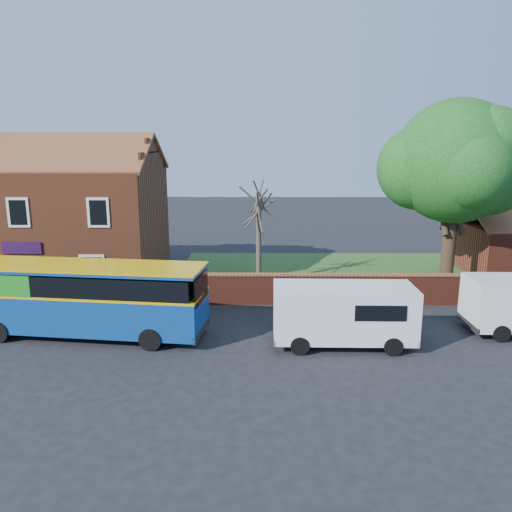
{
  "coord_description": "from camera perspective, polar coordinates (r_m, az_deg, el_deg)",
  "views": [
    {
      "loc": [
        5.03,
        -17.15,
        7.91
      ],
      "look_at": [
        4.88,
        5.0,
        2.95
      ],
      "focal_mm": 35.0,
      "sensor_mm": 36.0,
      "label": 1
    }
  ],
  "objects": [
    {
      "name": "ground",
      "position": [
        19.54,
        -14.87,
        -11.7
      ],
      "size": [
        120.0,
        120.0,
        0.0
      ],
      "primitive_type": "plane",
      "color": "black",
      "rests_on": "ground"
    },
    {
      "name": "pavement",
      "position": [
        27.03,
        -26.19,
        -5.6
      ],
      "size": [
        18.0,
        3.5,
        0.12
      ],
      "primitive_type": "cube",
      "color": "gray",
      "rests_on": "ground"
    },
    {
      "name": "grass_strip",
      "position": [
        32.16,
        14.74,
        -2.0
      ],
      "size": [
        26.0,
        12.0,
        0.04
      ],
      "primitive_type": "cube",
      "color": "#426B28",
      "rests_on": "ground"
    },
    {
      "name": "shop_building",
      "position": [
        31.4,
        -22.22,
        3.46
      ],
      "size": [
        12.3,
        8.13,
        10.5
      ],
      "color": "brown",
      "rests_on": "ground"
    },
    {
      "name": "boundary_wall",
      "position": [
        26.4,
        17.99,
        -3.6
      ],
      "size": [
        22.0,
        0.38,
        1.6
      ],
      "color": "maroon",
      "rests_on": "ground"
    },
    {
      "name": "bus",
      "position": [
        22.2,
        -19.78,
        -4.26
      ],
      "size": [
        10.32,
        3.77,
        3.07
      ],
      "rotation": [
        0.0,
        0.0,
        -0.12
      ],
      "color": "navy",
      "rests_on": "ground"
    },
    {
      "name": "van_near",
      "position": [
        20.31,
        10.0,
        -6.35
      ],
      "size": [
        5.6,
        2.39,
        2.45
      ],
      "rotation": [
        0.0,
        0.0,
        -0.02
      ],
      "color": "white",
      "rests_on": "ground"
    },
    {
      "name": "large_tree",
      "position": [
        29.85,
        21.85,
        9.58
      ],
      "size": [
        8.5,
        6.72,
        10.36
      ],
      "color": "black",
      "rests_on": "ground"
    },
    {
      "name": "bare_tree",
      "position": [
        28.38,
        0.31,
        2.5
      ],
      "size": [
        2.13,
        2.54,
        5.69
      ],
      "color": "#4C4238",
      "rests_on": "ground"
    }
  ]
}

